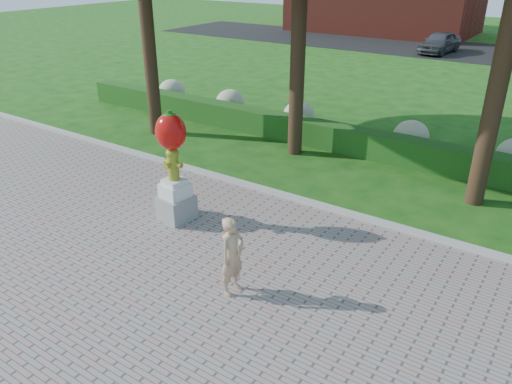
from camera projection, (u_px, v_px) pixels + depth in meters
ground at (233, 259)px, 10.24m from camera, size 100.00×100.00×0.00m
walkway at (69, 383)px, 7.23m from camera, size 40.00×14.00×0.04m
curb at (304, 201)px, 12.45m from camera, size 40.00×0.18×0.15m
lawn_hedge at (368, 144)px, 15.30m from camera, size 24.00×0.70×0.80m
hydrangea_row at (398, 134)px, 15.70m from camera, size 20.10×1.10×0.99m
street at (498, 54)px, 31.19m from camera, size 50.00×8.00×0.02m
hydrant_sculpture at (173, 164)px, 11.14m from camera, size 0.81×0.81×2.61m
woman at (232, 256)px, 8.86m from camera, size 0.39×0.57×1.52m
parked_car at (440, 42)px, 31.28m from camera, size 2.02×4.05×1.33m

